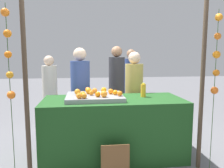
{
  "coord_description": "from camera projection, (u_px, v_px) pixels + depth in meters",
  "views": [
    {
      "loc": [
        -0.43,
        -3.16,
        1.51
      ],
      "look_at": [
        0.0,
        0.15,
        1.08
      ],
      "focal_mm": 35.43,
      "sensor_mm": 36.0,
      "label": 1
    }
  ],
  "objects": [
    {
      "name": "crowd_person_0",
      "position": [
        117.0,
        89.0,
        4.78
      ],
      "size": [
        0.34,
        0.34,
        1.71
      ],
      "color": "#333338",
      "rests_on": "ground_plane"
    },
    {
      "name": "garland_strand_left",
      "position": [
        8.0,
        55.0,
        2.47
      ],
      "size": [
        0.11,
        0.11,
        2.08
      ],
      "color": "#2D4C23",
      "rests_on": "ground_plane"
    },
    {
      "name": "stall_counter",
      "position": [
        113.0,
        128.0,
        3.3
      ],
      "size": [
        2.05,
        0.88,
        0.88
      ],
      "primitive_type": "cube",
      "color": "#1E4C1E",
      "rests_on": "ground_plane"
    },
    {
      "name": "orange_tray",
      "position": [
        95.0,
        97.0,
        3.24
      ],
      "size": [
        0.81,
        0.7,
        0.06
      ],
      "primitive_type": "cube",
      "color": "gray",
      "rests_on": "stall_counter"
    },
    {
      "name": "garland_strand_right",
      "position": [
        217.0,
        56.0,
        2.79
      ],
      "size": [
        0.1,
        0.1,
        2.08
      ],
      "color": "#2D4C23",
      "rests_on": "ground_plane"
    },
    {
      "name": "vendor_left",
      "position": [
        81.0,
        99.0,
        3.85
      ],
      "size": [
        0.33,
        0.33,
        1.65
      ],
      "color": "#384C8C",
      "rests_on": "ground_plane"
    },
    {
      "name": "ground_plane",
      "position": [
        113.0,
        156.0,
        3.35
      ],
      "size": [
        24.0,
        24.0,
        0.0
      ],
      "primitive_type": "plane",
      "color": "slate"
    },
    {
      "name": "canopy_post_right",
      "position": [
        202.0,
        88.0,
        2.88
      ],
      "size": [
        0.06,
        0.06,
        2.2
      ],
      "primitive_type": "cylinder",
      "color": "#473828",
      "rests_on": "ground_plane"
    },
    {
      "name": "orange_11",
      "position": [
        98.0,
        94.0,
        3.05
      ],
      "size": [
        0.08,
        0.08,
        0.08
      ],
      "primitive_type": "sphere",
      "color": "orange",
      "rests_on": "orange_tray"
    },
    {
      "name": "crowd_person_2",
      "position": [
        131.0,
        86.0,
        5.4
      ],
      "size": [
        0.33,
        0.33,
        1.66
      ],
      "color": "#384C8C",
      "rests_on": "ground_plane"
    },
    {
      "name": "orange_9",
      "position": [
        120.0,
        93.0,
        3.12
      ],
      "size": [
        0.08,
        0.08,
        0.08
      ],
      "primitive_type": "sphere",
      "color": "orange",
      "rests_on": "orange_tray"
    },
    {
      "name": "orange_5",
      "position": [
        91.0,
        93.0,
        3.19
      ],
      "size": [
        0.07,
        0.07,
        0.07
      ],
      "primitive_type": "sphere",
      "color": "orange",
      "rests_on": "orange_tray"
    },
    {
      "name": "crowd_person_1",
      "position": [
        50.0,
        95.0,
        4.57
      ],
      "size": [
        0.3,
        0.3,
        1.51
      ],
      "color": "beige",
      "rests_on": "ground_plane"
    },
    {
      "name": "vendor_right",
      "position": [
        134.0,
        99.0,
        3.97
      ],
      "size": [
        0.32,
        0.32,
        1.58
      ],
      "color": "tan",
      "rests_on": "ground_plane"
    },
    {
      "name": "orange_2",
      "position": [
        79.0,
        96.0,
        2.93
      ],
      "size": [
        0.08,
        0.08,
        0.08
      ],
      "primitive_type": "sphere",
      "color": "orange",
      "rests_on": "orange_tray"
    },
    {
      "name": "juice_bottle",
      "position": [
        143.0,
        90.0,
        3.38
      ],
      "size": [
        0.08,
        0.08,
        0.21
      ],
      "color": "gold",
      "rests_on": "stall_counter"
    },
    {
      "name": "orange_8",
      "position": [
        104.0,
        90.0,
        3.4
      ],
      "size": [
        0.08,
        0.08,
        0.08
      ],
      "primitive_type": "sphere",
      "color": "orange",
      "rests_on": "orange_tray"
    },
    {
      "name": "orange_12",
      "position": [
        83.0,
        94.0,
        3.04
      ],
      "size": [
        0.08,
        0.08,
        0.08
      ],
      "primitive_type": "sphere",
      "color": "orange",
      "rests_on": "orange_tray"
    },
    {
      "name": "orange_13",
      "position": [
        88.0,
        89.0,
        3.48
      ],
      "size": [
        0.08,
        0.08,
        0.08
      ],
      "primitive_type": "sphere",
      "color": "orange",
      "rests_on": "orange_tray"
    },
    {
      "name": "orange_7",
      "position": [
        104.0,
        94.0,
        3.04
      ],
      "size": [
        0.09,
        0.09,
        0.09
      ],
      "primitive_type": "sphere",
      "color": "orange",
      "rests_on": "orange_tray"
    },
    {
      "name": "orange_4",
      "position": [
        111.0,
        91.0,
        3.29
      ],
      "size": [
        0.08,
        0.08,
        0.08
      ],
      "primitive_type": "sphere",
      "color": "orange",
      "rests_on": "orange_tray"
    },
    {
      "name": "orange_10",
      "position": [
        95.0,
        91.0,
        3.36
      ],
      "size": [
        0.08,
        0.08,
        0.08
      ],
      "primitive_type": "sphere",
      "color": "orange",
      "rests_on": "orange_tray"
    },
    {
      "name": "orange_3",
      "position": [
        84.0,
        96.0,
        2.94
      ],
      "size": [
        0.08,
        0.08,
        0.08
      ],
      "primitive_type": "sphere",
      "color": "orange",
      "rests_on": "orange_tray"
    },
    {
      "name": "orange_1",
      "position": [
        78.0,
        92.0,
        3.22
      ],
      "size": [
        0.09,
        0.09,
        0.09
      ],
      "primitive_type": "sphere",
      "color": "orange",
      "rests_on": "orange_tray"
    },
    {
      "name": "canopy_post_left",
      "position": [
        26.0,
        91.0,
        2.6
      ],
      "size": [
        0.06,
        0.06,
        2.2
      ],
      "primitive_type": "cylinder",
      "color": "#473828",
      "rests_on": "ground_plane"
    },
    {
      "name": "chalkboard_sign",
      "position": [
        115.0,
        161.0,
        2.75
      ],
      "size": [
        0.36,
        0.03,
        0.44
      ],
      "color": "brown",
      "rests_on": "ground_plane"
    },
    {
      "name": "orange_6",
      "position": [
        115.0,
        92.0,
        3.21
      ],
      "size": [
        0.07,
        0.07,
        0.07
      ],
      "primitive_type": "sphere",
      "color": "orange",
      "rests_on": "orange_tray"
    },
    {
      "name": "orange_0",
      "position": [
        88.0,
        91.0,
        3.31
      ],
      "size": [
        0.09,
        0.09,
        0.09
      ],
      "primitive_type": "sphere",
      "color": "orange",
      "rests_on": "orange_tray"
    }
  ]
}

